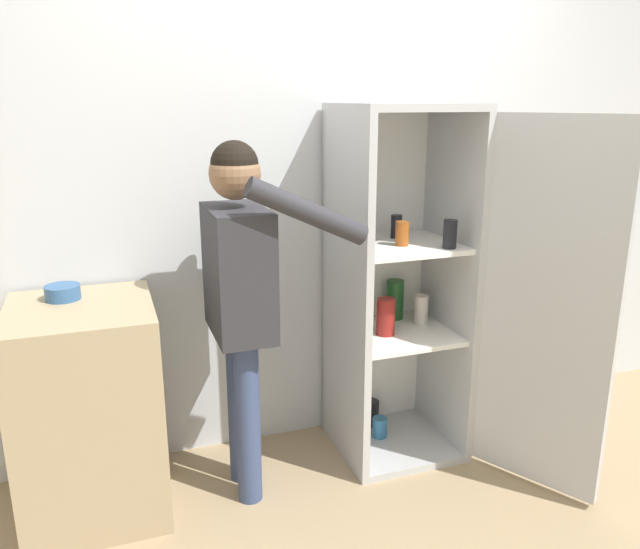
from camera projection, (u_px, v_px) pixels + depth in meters
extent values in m
plane|color=tan|center=(395.00, 537.00, 2.53)|extent=(12.00, 12.00, 0.00)
cube|color=silver|center=(316.00, 192.00, 3.08)|extent=(7.00, 0.06, 2.55)
cube|color=#B7BABC|center=(393.00, 441.00, 3.21)|extent=(0.58, 0.56, 0.04)
cube|color=#B7BABC|center=(405.00, 107.00, 2.76)|extent=(0.58, 0.56, 0.04)
cube|color=white|center=(376.00, 273.00, 3.23)|extent=(0.58, 0.03, 1.63)
cube|color=#B7BABC|center=(346.00, 292.00, 2.90)|extent=(0.04, 0.56, 1.63)
cube|color=#B7BABC|center=(448.00, 281.00, 3.08)|extent=(0.03, 0.56, 1.63)
cube|color=white|center=(397.00, 333.00, 3.05)|extent=(0.51, 0.49, 0.02)
cube|color=white|center=(400.00, 245.00, 2.93)|extent=(0.51, 0.49, 0.02)
cube|color=#B7BABC|center=(548.00, 310.00, 2.66)|extent=(0.32, 0.53, 1.63)
cylinder|color=maroon|center=(386.00, 317.00, 2.98)|extent=(0.09, 0.09, 0.18)
cylinder|color=#9E4C19|center=(361.00, 226.00, 2.94)|extent=(0.06, 0.06, 0.14)
cylinder|color=teal|center=(380.00, 427.00, 3.21)|extent=(0.07, 0.07, 0.11)
cylinder|color=#1E5123|center=(395.00, 299.00, 3.20)|extent=(0.09, 0.09, 0.20)
cylinder|color=#9E4C19|center=(402.00, 234.00, 2.86)|extent=(0.06, 0.06, 0.11)
cylinder|color=black|center=(396.00, 227.00, 3.02)|extent=(0.05, 0.05, 0.11)
cylinder|color=teal|center=(361.00, 222.00, 2.83)|extent=(0.08, 0.08, 0.23)
cylinder|color=beige|center=(421.00, 310.00, 3.13)|extent=(0.07, 0.07, 0.15)
cylinder|color=black|center=(371.00, 412.00, 3.33)|extent=(0.09, 0.09, 0.13)
cylinder|color=black|center=(450.00, 234.00, 2.80)|extent=(0.06, 0.06, 0.13)
cylinder|color=#384770|center=(239.00, 404.00, 2.84)|extent=(0.11, 0.11, 0.76)
cylinder|color=#384770|center=(248.00, 421.00, 2.68)|extent=(0.11, 0.11, 0.76)
cube|color=#2D2D33|center=(238.00, 272.00, 2.58)|extent=(0.23, 0.42, 0.54)
sphere|color=#8C6647|center=(235.00, 174.00, 2.47)|extent=(0.21, 0.21, 0.21)
sphere|color=black|center=(234.00, 165.00, 2.46)|extent=(0.19, 0.19, 0.19)
cylinder|color=#2D2D33|center=(227.00, 265.00, 2.80)|extent=(0.08, 0.08, 0.51)
cylinder|color=#2D2D33|center=(308.00, 212.00, 2.37)|extent=(0.49, 0.08, 0.29)
cube|color=tan|center=(90.00, 410.00, 2.61)|extent=(0.57, 0.61, 0.92)
cylinder|color=#335B8E|center=(63.00, 292.00, 2.57)|extent=(0.14, 0.14, 0.06)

